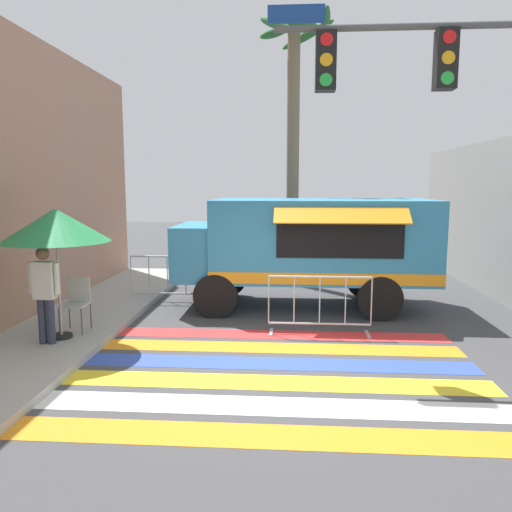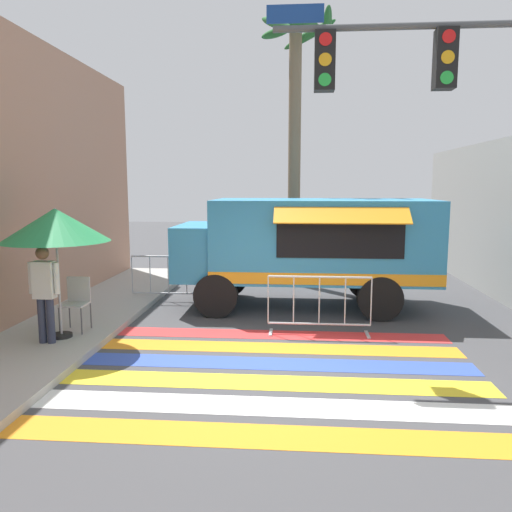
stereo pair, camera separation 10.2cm
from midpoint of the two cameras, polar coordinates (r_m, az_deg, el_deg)
The scene contains 10 objects.
ground_plane at distance 7.94m, azimuth 1.01°, elevation -12.19°, with size 60.00×60.00×0.00m, color #424244.
crosswalk_painted at distance 7.59m, azimuth 0.86°, elevation -13.14°, with size 6.40×4.36×0.01m.
food_truck at distance 11.24m, azimuth 5.06°, elevation 1.56°, with size 5.65×2.75×2.44m.
traffic_signal_pole at distance 8.69m, azimuth 20.36°, elevation 15.95°, with size 4.29×0.29×5.55m.
patio_umbrella at distance 9.08m, azimuth -22.23°, elevation 3.23°, with size 1.80×1.80×2.25m.
folding_chair at distance 9.67m, azimuth -20.10°, elevation -4.60°, with size 0.43×0.43×0.97m.
vendor_person at distance 8.98m, azimuth -23.30°, elevation -3.52°, with size 0.53×0.22×1.63m.
barricade_front at distance 9.33m, azimuth 6.97°, elevation -5.65°, with size 1.91×0.44×1.11m.
barricade_side at distance 12.04m, azimuth -10.33°, elevation -2.64°, with size 1.79×0.44×1.11m.
palm_tree at distance 14.09m, azimuth 4.25°, elevation 17.27°, with size 2.17×2.21×7.38m.
Camera 1 is at (0.33, -7.44, 2.74)m, focal length 35.00 mm.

